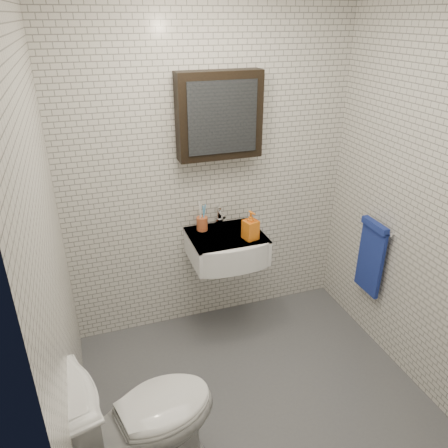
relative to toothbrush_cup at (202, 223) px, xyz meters
name	(u,v)px	position (x,y,z in m)	size (l,w,h in m)	color
ground	(257,396)	(0.10, -0.91, -0.90)	(2.20, 2.00, 0.01)	#52545B
room_shell	(266,196)	(0.10, -0.91, 0.56)	(2.22, 2.02, 2.51)	silver
washbasin	(228,248)	(0.15, -0.17, -0.15)	(0.55, 0.50, 0.20)	white
faucet	(220,218)	(0.15, 0.02, 0.01)	(0.06, 0.20, 0.15)	silver
mirror_cabinet	(219,116)	(0.15, 0.02, 0.79)	(0.60, 0.15, 0.60)	black
towel_rail	(371,254)	(1.14, -0.56, -0.18)	(0.09, 0.30, 0.58)	silver
toothbrush_cup	(202,223)	(0.00, 0.00, 0.00)	(0.10, 0.10, 0.23)	#B5542D
soap_bottle	(251,225)	(0.29, -0.25, 0.05)	(0.10, 0.10, 0.22)	#DD5A17
toilet	(140,421)	(-0.70, -1.21, -0.49)	(0.47, 0.82, 0.84)	white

